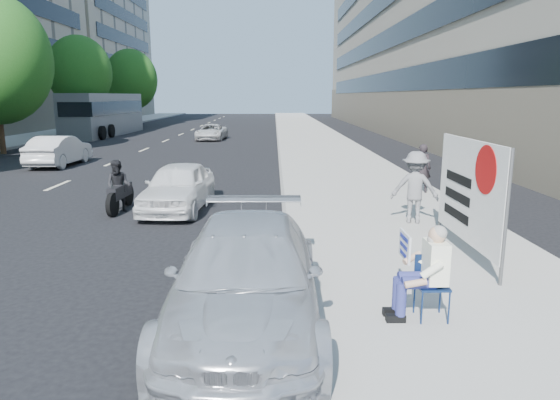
{
  "coord_description": "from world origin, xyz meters",
  "views": [
    {
      "loc": [
        1.18,
        -9.53,
        3.12
      ],
      "look_at": [
        1.31,
        1.51,
        0.81
      ],
      "focal_mm": 32.0,
      "sensor_mm": 36.0,
      "label": 1
    }
  ],
  "objects_px": {
    "jogger": "(415,187)",
    "white_sedan_near": "(178,187)",
    "white_sedan_far": "(211,132)",
    "parked_sedan": "(246,277)",
    "pedestrian_woman": "(422,168)",
    "protest_banner": "(469,191)",
    "bus": "(105,115)",
    "motorcycle": "(119,189)",
    "seated_protester": "(425,267)",
    "white_sedan_mid": "(59,151)"
  },
  "relations": [
    {
      "from": "seated_protester",
      "to": "parked_sedan",
      "type": "distance_m",
      "value": 2.4
    },
    {
      "from": "white_sedan_mid",
      "to": "jogger",
      "type": "bearing_deg",
      "value": 140.88
    },
    {
      "from": "seated_protester",
      "to": "jogger",
      "type": "relative_size",
      "value": 0.76
    },
    {
      "from": "seated_protester",
      "to": "white_sedan_far",
      "type": "xyz_separation_m",
      "value": [
        -6.53,
        29.89,
        -0.31
      ]
    },
    {
      "from": "white_sedan_far",
      "to": "motorcycle",
      "type": "xyz_separation_m",
      "value": [
        0.26,
        -22.76,
        0.08
      ]
    },
    {
      "from": "seated_protester",
      "to": "white_sedan_mid",
      "type": "xyz_separation_m",
      "value": [
        -11.8,
        16.43,
        -0.19
      ]
    },
    {
      "from": "white_sedan_mid",
      "to": "bus",
      "type": "bearing_deg",
      "value": -76.48
    },
    {
      "from": "pedestrian_woman",
      "to": "white_sedan_mid",
      "type": "relative_size",
      "value": 0.37
    },
    {
      "from": "parked_sedan",
      "to": "motorcycle",
      "type": "relative_size",
      "value": 2.39
    },
    {
      "from": "jogger",
      "to": "bus",
      "type": "xyz_separation_m",
      "value": [
        -17.0,
        29.4,
        0.63
      ]
    },
    {
      "from": "jogger",
      "to": "white_sedan_near",
      "type": "distance_m",
      "value": 6.36
    },
    {
      "from": "parked_sedan",
      "to": "white_sedan_far",
      "type": "relative_size",
      "value": 1.22
    },
    {
      "from": "protest_banner",
      "to": "parked_sedan",
      "type": "distance_m",
      "value": 4.79
    },
    {
      "from": "motorcycle",
      "to": "parked_sedan",
      "type": "bearing_deg",
      "value": -56.37
    },
    {
      "from": "white_sedan_far",
      "to": "motorcycle",
      "type": "height_order",
      "value": "motorcycle"
    },
    {
      "from": "protest_banner",
      "to": "white_sedan_far",
      "type": "relative_size",
      "value": 0.76
    },
    {
      "from": "motorcycle",
      "to": "white_sedan_near",
      "type": "bearing_deg",
      "value": 11.28
    },
    {
      "from": "white_sedan_far",
      "to": "protest_banner",
      "type": "bearing_deg",
      "value": -70.04
    },
    {
      "from": "seated_protester",
      "to": "white_sedan_near",
      "type": "distance_m",
      "value": 8.68
    },
    {
      "from": "white_sedan_mid",
      "to": "bus",
      "type": "height_order",
      "value": "bus"
    },
    {
      "from": "jogger",
      "to": "motorcycle",
      "type": "xyz_separation_m",
      "value": [
        -7.58,
        1.92,
        -0.37
      ]
    },
    {
      "from": "protest_banner",
      "to": "parked_sedan",
      "type": "height_order",
      "value": "protest_banner"
    },
    {
      "from": "bus",
      "to": "motorcycle",
      "type": "bearing_deg",
      "value": -69.02
    },
    {
      "from": "seated_protester",
      "to": "bus",
      "type": "xyz_separation_m",
      "value": [
        -15.69,
        34.61,
        0.76
      ]
    },
    {
      "from": "pedestrian_woman",
      "to": "white_sedan_near",
      "type": "height_order",
      "value": "pedestrian_woman"
    },
    {
      "from": "protest_banner",
      "to": "motorcycle",
      "type": "xyz_separation_m",
      "value": [
        -7.85,
        4.47,
        -0.76
      ]
    },
    {
      "from": "protest_banner",
      "to": "bus",
      "type": "distance_m",
      "value": 36.32
    },
    {
      "from": "seated_protester",
      "to": "bus",
      "type": "bearing_deg",
      "value": 114.39
    },
    {
      "from": "jogger",
      "to": "protest_banner",
      "type": "height_order",
      "value": "protest_banner"
    },
    {
      "from": "seated_protester",
      "to": "jogger",
      "type": "height_order",
      "value": "jogger"
    },
    {
      "from": "pedestrian_woman",
      "to": "parked_sedan",
      "type": "bearing_deg",
      "value": 77.44
    },
    {
      "from": "protest_banner",
      "to": "white_sedan_near",
      "type": "xyz_separation_m",
      "value": [
        -6.26,
        4.65,
        -0.74
      ]
    },
    {
      "from": "motorcycle",
      "to": "bus",
      "type": "xyz_separation_m",
      "value": [
        -9.42,
        27.48,
        1.0
      ]
    },
    {
      "from": "protest_banner",
      "to": "white_sedan_mid",
      "type": "distance_m",
      "value": 19.22
    },
    {
      "from": "pedestrian_woman",
      "to": "white_sedan_near",
      "type": "bearing_deg",
      "value": 30.0
    },
    {
      "from": "jogger",
      "to": "white_sedan_mid",
      "type": "distance_m",
      "value": 17.26
    },
    {
      "from": "seated_protester",
      "to": "white_sedan_mid",
      "type": "bearing_deg",
      "value": 125.68
    },
    {
      "from": "pedestrian_woman",
      "to": "white_sedan_far",
      "type": "relative_size",
      "value": 0.38
    },
    {
      "from": "white_sedan_mid",
      "to": "white_sedan_far",
      "type": "xyz_separation_m",
      "value": [
        5.27,
        13.46,
        -0.13
      ]
    },
    {
      "from": "protest_banner",
      "to": "seated_protester",
      "type": "bearing_deg",
      "value": -120.79
    },
    {
      "from": "parked_sedan",
      "to": "pedestrian_woman",
      "type": "bearing_deg",
      "value": 61.38
    },
    {
      "from": "seated_protester",
      "to": "parked_sedan",
      "type": "relative_size",
      "value": 0.27
    },
    {
      "from": "white_sedan_near",
      "to": "white_sedan_mid",
      "type": "distance_m",
      "value": 11.57
    },
    {
      "from": "white_sedan_near",
      "to": "white_sedan_far",
      "type": "distance_m",
      "value": 22.66
    },
    {
      "from": "white_sedan_mid",
      "to": "motorcycle",
      "type": "xyz_separation_m",
      "value": [
        5.53,
        -9.3,
        -0.05
      ]
    },
    {
      "from": "pedestrian_woman",
      "to": "motorcycle",
      "type": "bearing_deg",
      "value": 28.78
    },
    {
      "from": "jogger",
      "to": "white_sedan_far",
      "type": "height_order",
      "value": "jogger"
    },
    {
      "from": "white_sedan_near",
      "to": "parked_sedan",
      "type": "bearing_deg",
      "value": -68.65
    },
    {
      "from": "motorcycle",
      "to": "white_sedan_mid",
      "type": "bearing_deg",
      "value": 125.61
    },
    {
      "from": "jogger",
      "to": "white_sedan_far",
      "type": "relative_size",
      "value": 0.43
    }
  ]
}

